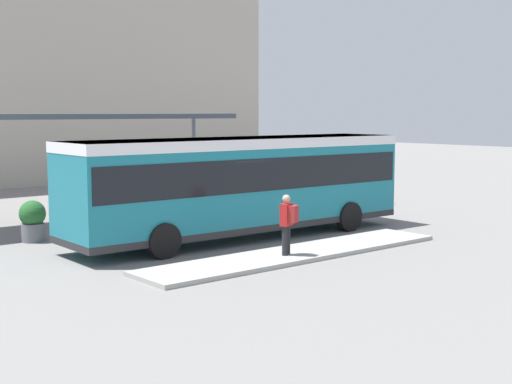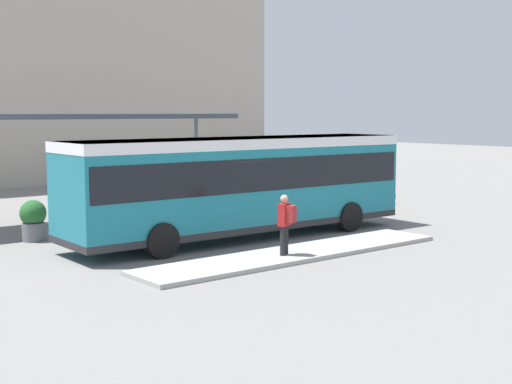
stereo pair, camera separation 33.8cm
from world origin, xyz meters
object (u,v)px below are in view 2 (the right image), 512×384
object	(u,v)px
potted_planter_near_shelter	(33,220)
bicycle_white	(378,195)
pedestrian_waiting	(286,221)
bicycle_orange	(365,194)
bicycle_yellow	(351,192)
city_bus	(242,180)

from	to	relation	value
potted_planter_near_shelter	bicycle_white	bearing A→B (deg)	-2.27
pedestrian_waiting	bicycle_orange	distance (m)	13.13
bicycle_yellow	potted_planter_near_shelter	world-z (taller)	potted_planter_near_shelter
pedestrian_waiting	bicycle_orange	xyz separation A→B (m)	(11.02, 7.11, -0.71)
pedestrian_waiting	potted_planter_near_shelter	bearing A→B (deg)	7.13
bicycle_yellow	city_bus	bearing A→B (deg)	-71.94
city_bus	bicycle_yellow	distance (m)	10.95
pedestrian_waiting	bicycle_yellow	world-z (taller)	pedestrian_waiting
pedestrian_waiting	bicycle_yellow	xyz separation A→B (m)	(10.95, 7.91, -0.70)
bicycle_white	potted_planter_near_shelter	xyz separation A→B (m)	(-15.04, 0.60, 0.29)
bicycle_yellow	potted_planter_near_shelter	bearing A→B (deg)	-93.26
bicycle_yellow	bicycle_orange	bearing A→B (deg)	-1.98
bicycle_orange	city_bus	bearing A→B (deg)	107.95
bicycle_white	bicycle_orange	distance (m)	0.81
bicycle_yellow	bicycle_white	bearing A→B (deg)	-7.09
bicycle_white	bicycle_yellow	distance (m)	1.60
bicycle_orange	potted_planter_near_shelter	xyz separation A→B (m)	(-15.11, -0.21, 0.32)
bicycle_orange	bicycle_yellow	bearing A→B (deg)	2.00
bicycle_orange	potted_planter_near_shelter	distance (m)	15.12
pedestrian_waiting	city_bus	bearing A→B (deg)	-42.38
pedestrian_waiting	bicycle_yellow	bearing A→B (deg)	-77.71
city_bus	pedestrian_waiting	xyz separation A→B (m)	(-1.12, -3.30, -0.78)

